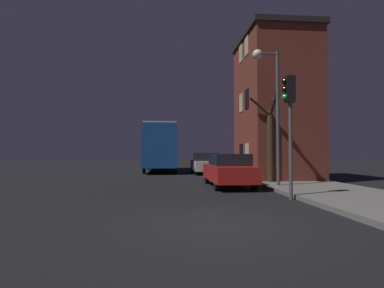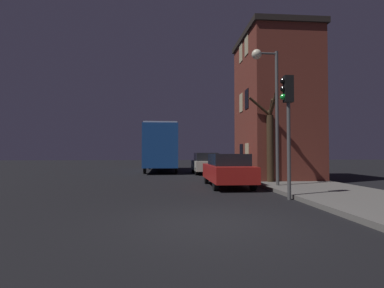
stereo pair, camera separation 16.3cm
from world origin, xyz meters
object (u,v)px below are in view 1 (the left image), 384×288
at_px(bus, 161,145).
at_px(car_near_lane, 228,170).
at_px(traffic_light, 289,110).
at_px(bare_tree, 270,138).
at_px(car_mid_lane, 205,163).
at_px(streetlamp, 269,90).

xyz_separation_m(bus, car_near_lane, (3.29, -12.21, -1.48)).
bearing_deg(car_near_lane, bus, 105.11).
relative_size(traffic_light, bare_tree, 0.96).
xyz_separation_m(bare_tree, car_mid_lane, (-2.16, 7.96, -1.50)).
relative_size(streetlamp, car_mid_lane, 1.40).
distance_m(bus, car_mid_lane, 5.13).
xyz_separation_m(bare_tree, bus, (-5.54, 11.52, -0.02)).
bearing_deg(traffic_light, car_near_lane, 107.60).
relative_size(streetlamp, bare_tree, 1.37).
distance_m(bare_tree, car_mid_lane, 8.38).
bearing_deg(car_near_lane, bare_tree, 16.99).
height_order(bus, car_mid_lane, bus).
bearing_deg(car_mid_lane, streetlamp, -80.72).
distance_m(traffic_light, bare_tree, 4.79).
bearing_deg(bus, car_mid_lane, -46.57).
relative_size(streetlamp, bus, 0.63).
xyz_separation_m(bus, car_mid_lane, (3.37, -3.56, -1.48)).
height_order(bare_tree, bus, bare_tree).
relative_size(bare_tree, bus, 0.46).
height_order(streetlamp, bus, streetlamp).
bearing_deg(bare_tree, streetlamp, -110.44).
distance_m(streetlamp, bus, 14.18).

